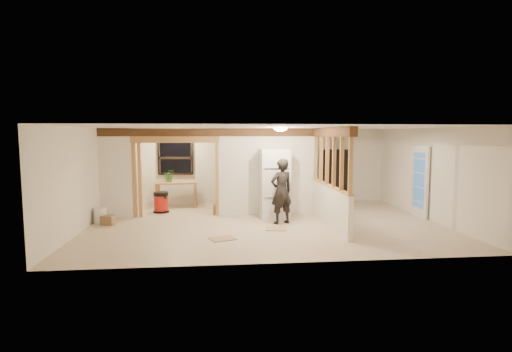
{
  "coord_description": "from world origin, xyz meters",
  "views": [
    {
      "loc": [
        -1.29,
        -10.18,
        2.32
      ],
      "look_at": [
        -0.21,
        0.4,
        1.21
      ],
      "focal_mm": 28.0,
      "sensor_mm": 36.0,
      "label": 1
    }
  ],
  "objects": [
    {
      "name": "header_beam_back",
      "position": [
        -1.0,
        1.2,
        2.38
      ],
      "size": [
        7.0,
        0.18,
        0.22
      ],
      "primitive_type": "cube",
      "color": "#4F311B",
      "rests_on": "ceiling"
    },
    {
      "name": "wall_front",
      "position": [
        0.0,
        -3.25,
        1.25
      ],
      "size": [
        9.0,
        0.01,
        2.5
      ],
      "primitive_type": "cube",
      "color": "silver",
      "rests_on": "floor"
    },
    {
      "name": "ceiling_dome_util",
      "position": [
        -2.5,
        2.3,
        2.48
      ],
      "size": [
        0.32,
        0.32,
        0.14
      ],
      "primitive_type": "ellipsoid",
      "color": "#FFEABF",
      "rests_on": "ceiling"
    },
    {
      "name": "partition_left_stub",
      "position": [
        -4.05,
        1.2,
        1.25
      ],
      "size": [
        0.9,
        0.12,
        2.5
      ],
      "primitive_type": "cube",
      "color": "white",
      "rests_on": "floor"
    },
    {
      "name": "shop_vac",
      "position": [
        -2.92,
        1.81,
        0.31
      ],
      "size": [
        0.59,
        0.59,
        0.62
      ],
      "primitive_type": "cylinder",
      "rotation": [
        0.0,
        0.0,
        0.27
      ],
      "color": "#B21812",
      "rests_on": "floor"
    },
    {
      "name": "partition_center",
      "position": [
        0.2,
        1.2,
        1.25
      ],
      "size": [
        2.8,
        0.12,
        2.5
      ],
      "primitive_type": "cube",
      "color": "white",
      "rests_on": "floor"
    },
    {
      "name": "ceiling_dome_main",
      "position": [
        0.3,
        -0.5,
        2.48
      ],
      "size": [
        0.36,
        0.36,
        0.16
      ],
      "primitive_type": "ellipsoid",
      "color": "#FFEABF",
      "rests_on": "ceiling"
    },
    {
      "name": "floor",
      "position": [
        0.0,
        0.0,
        -0.01
      ],
      "size": [
        9.0,
        6.5,
        0.01
      ],
      "primitive_type": "cube",
      "color": "#C9B395",
      "rests_on": "ground"
    },
    {
      "name": "box_util_a",
      "position": [
        -1.2,
        1.35,
        0.14
      ],
      "size": [
        0.33,
        0.29,
        0.28
      ],
      "primitive_type": "cube",
      "rotation": [
        0.0,
        0.0,
        0.02
      ],
      "color": "#946D47",
      "rests_on": "floor"
    },
    {
      "name": "doorway_frame",
      "position": [
        -2.4,
        1.2,
        1.1
      ],
      "size": [
        2.46,
        0.14,
        2.2
      ],
      "primitive_type": "cube",
      "color": "tan",
      "rests_on": "floor"
    },
    {
      "name": "bookshelf",
      "position": [
        2.72,
        3.03,
        0.91
      ],
      "size": [
        0.91,
        0.3,
        1.81
      ],
      "primitive_type": "cube",
      "color": "black",
      "rests_on": "floor"
    },
    {
      "name": "woman",
      "position": [
        0.41,
        -0.04,
        0.85
      ],
      "size": [
        0.73,
        0.61,
        1.7
      ],
      "primitive_type": "imported",
      "rotation": [
        0.0,
        0.0,
        3.52
      ],
      "color": "#282323",
      "rests_on": "floor"
    },
    {
      "name": "header_beam_right",
      "position": [
        1.6,
        -0.4,
        2.38
      ],
      "size": [
        0.18,
        3.3,
        0.22
      ],
      "primitive_type": "cube",
      "color": "#4F311B",
      "rests_on": "ceiling"
    },
    {
      "name": "refrigerator",
      "position": [
        0.35,
        0.76,
        0.96
      ],
      "size": [
        0.79,
        0.77,
        1.92
      ],
      "primitive_type": "cube",
      "color": "white",
      "rests_on": "floor"
    },
    {
      "name": "box_front",
      "position": [
        -4.06,
        0.25,
        0.12
      ],
      "size": [
        0.34,
        0.3,
        0.25
      ],
      "primitive_type": "cube",
      "rotation": [
        0.0,
        0.0,
        -0.19
      ],
      "color": "#946D47",
      "rests_on": "floor"
    },
    {
      "name": "wall_left",
      "position": [
        -4.5,
        0.0,
        1.25
      ],
      "size": [
        0.01,
        6.5,
        2.5
      ],
      "primitive_type": "cube",
      "color": "silver",
      "rests_on": "floor"
    },
    {
      "name": "bucket",
      "position": [
        -4.31,
        0.44,
        0.21
      ],
      "size": [
        0.4,
        0.4,
        0.42
      ],
      "primitive_type": "cylinder",
      "rotation": [
        0.0,
        0.0,
        0.24
      ],
      "color": "white",
      "rests_on": "floor"
    },
    {
      "name": "potted_plant",
      "position": [
        -2.75,
        2.64,
        1.01
      ],
      "size": [
        0.39,
        0.35,
        0.4
      ],
      "primitive_type": "imported",
      "rotation": [
        0.0,
        0.0,
        0.12
      ],
      "color": "#39642B",
      "rests_on": "work_table"
    },
    {
      "name": "stud_partition",
      "position": [
        1.6,
        -0.4,
        1.66
      ],
      "size": [
        0.14,
        3.2,
        1.32
      ],
      "primitive_type": "cube",
      "color": "tan",
      "rests_on": "pony_wall"
    },
    {
      "name": "wall_back",
      "position": [
        0.0,
        3.25,
        1.25
      ],
      "size": [
        9.0,
        0.01,
        2.5
      ],
      "primitive_type": "cube",
      "color": "silver",
      "rests_on": "floor"
    },
    {
      "name": "window_back",
      "position": [
        -2.6,
        3.17,
        1.55
      ],
      "size": [
        1.12,
        0.1,
        1.1
      ],
      "primitive_type": "cube",
      "color": "black",
      "rests_on": "wall_back"
    },
    {
      "name": "floor_panel_far",
      "position": [
        -1.15,
        -1.46,
        0.01
      ],
      "size": [
        0.65,
        0.59,
        0.02
      ],
      "primitive_type": "cube",
      "rotation": [
        0.0,
        0.0,
        0.37
      ],
      "color": "tan",
      "rests_on": "floor"
    },
    {
      "name": "box_util_b",
      "position": [
        -4.05,
        1.86,
        0.15
      ],
      "size": [
        0.42,
        0.42,
        0.3
      ],
      "primitive_type": "cube",
      "rotation": [
        0.0,
        0.0,
        -0.4
      ],
      "color": "#946D47",
      "rests_on": "floor"
    },
    {
      "name": "pony_wall",
      "position": [
        1.6,
        -0.4,
        0.5
      ],
      "size": [
        0.12,
        3.2,
        1.0
      ],
      "primitive_type": "cube",
      "color": "white",
      "rests_on": "floor"
    },
    {
      "name": "hanging_bulb",
      "position": [
        -2.0,
        1.6,
        2.18
      ],
      "size": [
        0.07,
        0.07,
        0.07
      ],
      "primitive_type": "ellipsoid",
      "color": "#FFD88C",
      "rests_on": "ceiling"
    },
    {
      "name": "work_table",
      "position": [
        -2.54,
        2.68,
        0.41
      ],
      "size": [
        1.34,
        0.74,
        0.81
      ],
      "primitive_type": "cube",
      "rotation": [
        0.0,
        0.0,
        0.08
      ],
      "color": "tan",
      "rests_on": "floor"
    },
    {
      "name": "floor_panel_near",
      "position": [
        0.19,
        -0.6,
        0.01
      ],
      "size": [
        0.58,
        0.58,
        0.02
      ],
      "primitive_type": "cube",
      "rotation": [
        0.0,
        0.0,
        -0.16
      ],
      "color": "tan",
      "rests_on": "floor"
    },
    {
      "name": "ceiling",
      "position": [
        0.0,
        0.0,
        2.5
      ],
      "size": [
        9.0,
        6.5,
        0.01
      ],
      "primitive_type": "cube",
      "color": "white"
    },
    {
      "name": "wall_right",
      "position": [
        4.5,
        0.0,
        1.25
      ],
      "size": [
        0.01,
        6.5,
        2.5
      ],
      "primitive_type": "cube",
      "color": "silver",
      "rests_on": "floor"
    },
    {
      "name": "french_door",
      "position": [
        4.42,
        0.4,
        1.0
      ],
      "size": [
        0.12,
        0.86,
        2.0
      ],
      "primitive_type": "cube",
      "color": "white",
      "rests_on": "floor"
    }
  ]
}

